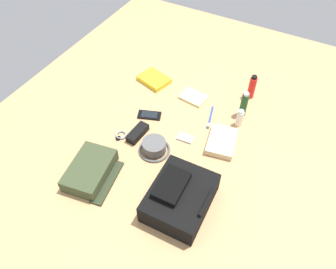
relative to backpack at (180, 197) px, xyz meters
The scene contains 15 objects.
ground_plane 0.40m from the backpack, 143.79° to the right, with size 2.64×2.02×0.02m, color tan.
backpack is the anchor object (origin of this frame).
toiletry_pouch 0.45m from the backpack, 82.02° to the right, with size 0.29×0.26×0.07m.
bucket_hat 0.34m from the backpack, 129.91° to the right, with size 0.17×0.17×0.07m.
sunscreen_spray 0.85m from the backpack, behind, with size 0.04×0.04×0.15m.
shampoo_bottle 0.68m from the backpack, behind, with size 0.04×0.04×0.16m.
toothpaste_tube 0.60m from the backpack, behind, with size 0.04×0.04×0.11m.
paperback_novel 0.88m from the backpack, 142.34° to the right, with size 0.18×0.21×0.03m.
cell_phone 0.59m from the backpack, 135.77° to the right, with size 0.10×0.14×0.01m.
media_player 0.40m from the backpack, 157.37° to the right, with size 0.06×0.09×0.01m.
wristwatch 0.51m from the backpack, 114.59° to the right, with size 0.07×0.06×0.01m.
toothbrush 0.57m from the backpack, behind, with size 0.17×0.05×0.02m.
notepad 0.72m from the backpack, 159.48° to the right, with size 0.11×0.15×0.02m, color beige.
folded_towel 0.43m from the backpack, behind, with size 0.20×0.14×0.04m, color beige.
sunglasses_case 0.47m from the backpack, 124.03° to the right, with size 0.14×0.06×0.04m, color black.
Camera 1 is at (0.99, 0.54, 1.34)m, focal length 35.08 mm.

